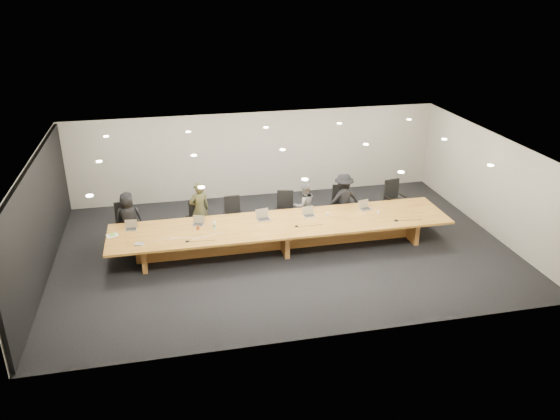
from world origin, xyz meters
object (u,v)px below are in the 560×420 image
object	(u,v)px
chair_far_left	(126,224)
chair_right	(341,204)
paper_cup_far	(378,212)
mic_right	(396,220)
laptop_b	(198,221)
water_bottle	(214,226)
chair_far_right	(395,199)
chair_mid_right	(285,210)
mic_center	(296,226)
person_c	(304,206)
av_box	(139,244)
conference_table	(282,231)
person_b	(199,210)
laptop_c	(264,215)
person_d	(343,199)
person_a	(129,219)
laptop_e	(366,205)
laptop_a	(131,226)
amber_mug	(198,228)
paper_cup_near	(328,214)
chair_left	(195,220)
mic_left	(187,241)
laptop_d	(309,212)
chair_mid_left	(234,215)

from	to	relation	value
chair_far_left	chair_right	world-z (taller)	chair_far_left
paper_cup_far	mic_right	bearing A→B (deg)	-59.69
laptop_b	water_bottle	size ratio (longest dim) A/B	1.41
mic_right	chair_far_right	bearing A→B (deg)	67.26
chair_mid_right	chair_far_right	size ratio (longest dim) A/B	0.96
chair_right	mic_center	distance (m)	2.37
person_c	av_box	world-z (taller)	person_c
chair_far_left	av_box	distance (m)	1.71
mic_right	conference_table	bearing A→B (deg)	170.64
person_b	laptop_c	xyz separation A→B (m)	(1.64, -0.94, 0.09)
chair_far_left	paper_cup_far	bearing A→B (deg)	-18.37
chair_mid_right	person_d	bearing A→B (deg)	11.86
conference_table	mic_center	size ratio (longest dim) A/B	83.11
person_a	person_b	bearing A→B (deg)	176.01
conference_table	laptop_e	size ratio (longest dim) A/B	27.99
laptop_a	mic_center	distance (m)	4.27
person_a	person_b	size ratio (longest dim) A/B	0.94
paper_cup_far	mic_center	distance (m)	2.41
laptop_c	amber_mug	size ratio (longest dim) A/B	3.66
conference_table	paper_cup_near	size ratio (longest dim) A/B	113.79
paper_cup_near	chair_right	bearing A→B (deg)	55.10
person_b	paper_cup_far	bearing A→B (deg)	148.95
chair_left	mic_left	distance (m)	1.82
chair_far_right	amber_mug	bearing A→B (deg)	-178.48
mic_center	person_a	bearing A→B (deg)	161.74
laptop_a	laptop_d	size ratio (longest dim) A/B	0.96
laptop_b	mic_center	xyz separation A→B (m)	(2.50, -0.63, -0.11)
person_a	laptop_c	size ratio (longest dim) A/B	4.22
chair_far_right	laptop_a	bearing A→B (deg)	176.50
person_a	av_box	size ratio (longest dim) A/B	7.23
person_b	mic_center	bearing A→B (deg)	130.72
person_c	mic_center	world-z (taller)	person_c
person_b	laptop_b	world-z (taller)	person_b
amber_mug	laptop_a	bearing A→B (deg)	168.67
chair_mid_right	person_c	bearing A→B (deg)	8.81
chair_mid_right	laptop_c	size ratio (longest dim) A/B	3.13
chair_mid_right	chair_left	bearing A→B (deg)	-165.72
paper_cup_near	chair_far_left	bearing A→B (deg)	170.21
mic_left	mic_center	world-z (taller)	mic_left
person_a	mic_right	distance (m)	7.18
laptop_a	water_bottle	size ratio (longest dim) A/B	1.42
chair_far_right	person_b	size ratio (longest dim) A/B	0.72
chair_right	person_c	bearing A→B (deg)	-167.60
chair_left	chair_mid_left	distance (m)	1.09
person_a	mic_right	bearing A→B (deg)	159.58
chair_mid_right	laptop_b	size ratio (longest dim) A/B	3.65
chair_far_left	mic_center	distance (m)	4.62
amber_mug	chair_mid_right	bearing A→B (deg)	24.32
person_d	av_box	size ratio (longest dim) A/B	7.46
chair_far_left	chair_far_right	size ratio (longest dim) A/B	1.02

